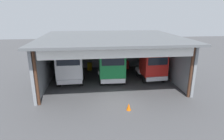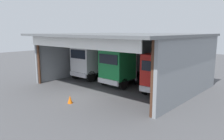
{
  "view_description": "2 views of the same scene",
  "coord_description": "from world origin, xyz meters",
  "px_view_note": "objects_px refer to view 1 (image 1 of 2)",
  "views": [
    {
      "loc": [
        -2.09,
        -14.09,
        7.1
      ],
      "look_at": [
        0.0,
        3.66,
        1.61
      ],
      "focal_mm": 30.4,
      "sensor_mm": 36.0,
      "label": 1
    },
    {
      "loc": [
        12.64,
        -10.52,
        5.07
      ],
      "look_at": [
        0.0,
        3.66,
        1.61
      ],
      "focal_mm": 34.8,
      "sensor_mm": 36.0,
      "label": 2
    }
  ],
  "objects_px": {
    "truck_green_yard_outside": "(111,65)",
    "traffic_cone": "(129,107)",
    "truck_white_left_bay": "(70,66)",
    "oil_drum": "(90,66)",
    "tool_cart": "(125,65)",
    "truck_red_center_right_bay": "(152,65)"
  },
  "relations": [
    {
      "from": "oil_drum",
      "to": "truck_green_yard_outside",
      "type": "bearing_deg",
      "value": -63.94
    },
    {
      "from": "traffic_cone",
      "to": "tool_cart",
      "type": "bearing_deg",
      "value": 81.06
    },
    {
      "from": "traffic_cone",
      "to": "truck_red_center_right_bay",
      "type": "bearing_deg",
      "value": 58.77
    },
    {
      "from": "oil_drum",
      "to": "tool_cart",
      "type": "height_order",
      "value": "tool_cart"
    },
    {
      "from": "truck_green_yard_outside",
      "to": "oil_drum",
      "type": "distance_m",
      "value": 5.33
    },
    {
      "from": "tool_cart",
      "to": "traffic_cone",
      "type": "distance_m",
      "value": 11.01
    },
    {
      "from": "truck_white_left_bay",
      "to": "traffic_cone",
      "type": "bearing_deg",
      "value": 127.81
    },
    {
      "from": "truck_white_left_bay",
      "to": "traffic_cone",
      "type": "relative_size",
      "value": 8.13
    },
    {
      "from": "truck_white_left_bay",
      "to": "tool_cart",
      "type": "xyz_separation_m",
      "value": [
        6.53,
        4.83,
        -1.41
      ]
    },
    {
      "from": "truck_red_center_right_bay",
      "to": "oil_drum",
      "type": "height_order",
      "value": "truck_red_center_right_bay"
    },
    {
      "from": "truck_green_yard_outside",
      "to": "truck_red_center_right_bay",
      "type": "height_order",
      "value": "truck_green_yard_outside"
    },
    {
      "from": "truck_red_center_right_bay",
      "to": "traffic_cone",
      "type": "bearing_deg",
      "value": 55.76
    },
    {
      "from": "truck_green_yard_outside",
      "to": "traffic_cone",
      "type": "distance_m",
      "value": 6.33
    },
    {
      "from": "truck_red_center_right_bay",
      "to": "traffic_cone",
      "type": "relative_size",
      "value": 8.31
    },
    {
      "from": "tool_cart",
      "to": "truck_red_center_right_bay",
      "type": "bearing_deg",
      "value": -66.76
    },
    {
      "from": "truck_white_left_bay",
      "to": "oil_drum",
      "type": "xyz_separation_m",
      "value": [
        1.96,
        4.69,
        -1.44
      ]
    },
    {
      "from": "truck_red_center_right_bay",
      "to": "traffic_cone",
      "type": "xyz_separation_m",
      "value": [
        -3.73,
        -6.16,
        -1.45
      ]
    },
    {
      "from": "oil_drum",
      "to": "traffic_cone",
      "type": "xyz_separation_m",
      "value": [
        2.87,
        -10.73,
        -0.19
      ]
    },
    {
      "from": "oil_drum",
      "to": "tool_cart",
      "type": "xyz_separation_m",
      "value": [
        4.58,
        0.14,
        0.03
      ]
    },
    {
      "from": "truck_white_left_bay",
      "to": "truck_red_center_right_bay",
      "type": "relative_size",
      "value": 0.98
    },
    {
      "from": "truck_white_left_bay",
      "to": "tool_cart",
      "type": "height_order",
      "value": "truck_white_left_bay"
    },
    {
      "from": "tool_cart",
      "to": "truck_white_left_bay",
      "type": "bearing_deg",
      "value": -143.51
    }
  ]
}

